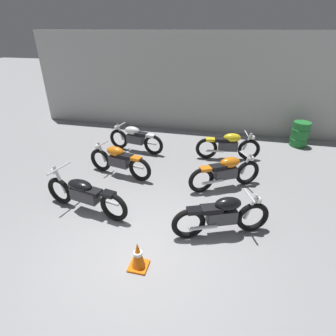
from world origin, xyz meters
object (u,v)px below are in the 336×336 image
motorcycle_left_row_2 (135,138)px  motorcycle_right_row_1 (226,172)px  oil_drum (300,134)px  motorcycle_right_row_2 (228,145)px  motorcycle_left_row_0 (84,194)px  motorcycle_left_row_1 (119,160)px  traffic_cone (138,256)px  motorcycle_right_row_0 (222,215)px

motorcycle_left_row_2 → motorcycle_right_row_1: (2.99, -1.66, 0.00)m
motorcycle_left_row_2 → motorcycle_right_row_1: same height
oil_drum → motorcycle_right_row_2: bearing=-144.7°
motorcycle_left_row_2 → motorcycle_right_row_2: (2.99, 0.10, 0.00)m
motorcycle_left_row_0 → motorcycle_right_row_2: (2.96, 3.48, 0.01)m
motorcycle_left_row_0 → motorcycle_left_row_1: motorcycle_left_row_0 is taller
motorcycle_left_row_2 → traffic_cone: size_ratio=3.63×
motorcycle_left_row_1 → motorcycle_right_row_2: size_ratio=0.99×
motorcycle_right_row_0 → motorcycle_right_row_1: 1.79m
oil_drum → traffic_cone: size_ratio=1.57×
motorcycle_left_row_1 → motorcycle_right_row_0: (2.88, -1.78, 0.00)m
motorcycle_left_row_2 → motorcycle_right_row_0: size_ratio=1.05×
oil_drum → traffic_cone: (-3.66, -6.40, -0.17)m
motorcycle_right_row_1 → oil_drum: bearing=55.5°
motorcycle_left_row_1 → motorcycle_right_row_1: 2.86m
motorcycle_right_row_2 → motorcycle_right_row_0: bearing=-89.7°
motorcycle_left_row_0 → motorcycle_left_row_2: 3.38m
motorcycle_left_row_1 → motorcycle_left_row_2: 1.67m
motorcycle_left_row_0 → motorcycle_right_row_1: bearing=30.2°
motorcycle_right_row_0 → traffic_cone: 1.78m
motorcycle_left_row_0 → motorcycle_right_row_0: size_ratio=1.15×
motorcycle_right_row_2 → motorcycle_left_row_0: bearing=-130.3°
motorcycle_right_row_2 → traffic_cone: (-1.30, -4.73, -0.20)m
traffic_cone → motorcycle_right_row_0: bearing=41.9°
motorcycle_left_row_0 → motorcycle_right_row_1: motorcycle_left_row_0 is taller
motorcycle_left_row_1 → motorcycle_right_row_0: 3.38m
traffic_cone → motorcycle_right_row_1: bearing=66.3°
motorcycle_left_row_1 → motorcycle_left_row_2: bearing=94.3°
motorcycle_right_row_1 → traffic_cone: 3.25m
motorcycle_left_row_0 → traffic_cone: bearing=-37.1°
motorcycle_left_row_0 → motorcycle_right_row_1: size_ratio=1.23×
motorcycle_left_row_1 → oil_drum: motorcycle_left_row_1 is taller
motorcycle_right_row_0 → oil_drum: motorcycle_right_row_0 is taller
motorcycle_left_row_2 → motorcycle_right_row_0: same height
motorcycle_right_row_1 → oil_drum: motorcycle_right_row_1 is taller
motorcycle_right_row_1 → oil_drum: (2.36, 3.43, -0.03)m
motorcycle_right_row_1 → motorcycle_left_row_2: bearing=151.0°
motorcycle_left_row_1 → traffic_cone: motorcycle_left_row_1 is taller
motorcycle_left_row_0 → motorcycle_right_row_2: bearing=49.7°
motorcycle_right_row_0 → motorcycle_left_row_2: bearing=131.1°
motorcycle_left_row_2 → oil_drum: (5.35, 1.77, -0.03)m
motorcycle_left_row_0 → motorcycle_left_row_1: 1.72m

